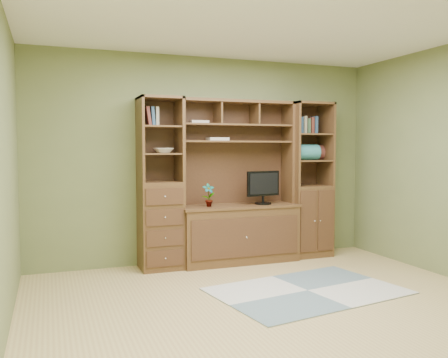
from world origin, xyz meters
name	(u,v)px	position (x,y,z in m)	size (l,w,h in m)	color
room	(280,164)	(0.00, 0.00, 1.30)	(4.60, 4.10, 2.64)	tan
center_hutch	(239,182)	(0.32, 1.73, 1.02)	(1.54, 0.53, 2.05)	#4E321B
left_tower	(160,183)	(-0.68, 1.77, 1.02)	(0.50, 0.45, 2.05)	#4E321B
right_tower	(308,180)	(1.34, 1.77, 1.02)	(0.55, 0.45, 2.05)	#4E321B
rug	(308,291)	(0.50, 0.33, 0.01)	(1.84, 1.22, 0.01)	#969C9B
monitor	(263,181)	(0.64, 1.70, 1.02)	(0.48, 0.21, 0.59)	black
orchid	(209,195)	(-0.10, 1.70, 0.87)	(0.15, 0.10, 0.29)	#AA6339
magazines	(217,139)	(0.06, 1.82, 1.56)	(0.25, 0.18, 0.04)	#BCAFA0
bowl	(164,150)	(-0.64, 1.77, 1.42)	(0.24, 0.24, 0.06)	silver
blanket_teal	(305,152)	(1.26, 1.73, 1.39)	(0.36, 0.21, 0.21)	#2D7377
blanket_red	(312,152)	(1.44, 1.85, 1.39)	(0.37, 0.20, 0.20)	brown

